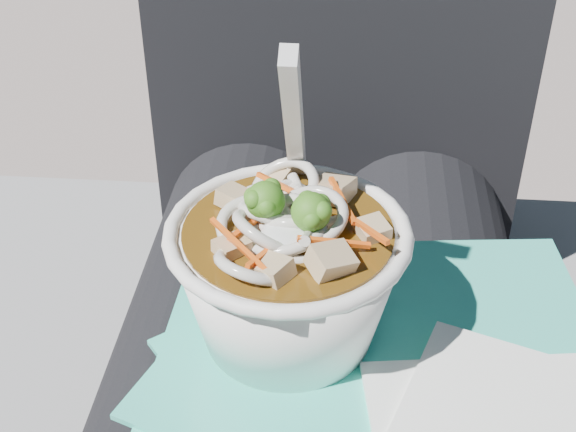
# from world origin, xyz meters

# --- Properties ---
(lap) EXTENTS (0.32, 0.48, 0.16)m
(lap) POSITION_xyz_m (0.00, 0.00, 0.51)
(lap) COLOR black
(lap) RESTS_ON stone_ledge
(person_body) EXTENTS (0.34, 0.94, 0.98)m
(person_body) POSITION_xyz_m (0.00, 0.09, 0.54)
(person_body) COLOR black
(person_body) RESTS_ON ground
(plastic_bag) EXTENTS (0.30, 0.27, 0.01)m
(plastic_bag) POSITION_xyz_m (0.03, -0.03, 0.60)
(plastic_bag) COLOR #2EC1A8
(plastic_bag) RESTS_ON lap
(udon_bowl) EXTENTS (0.15, 0.15, 0.20)m
(udon_bowl) POSITION_xyz_m (-0.02, -0.03, 0.65)
(udon_bowl) COLOR white
(udon_bowl) RESTS_ON plastic_bag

